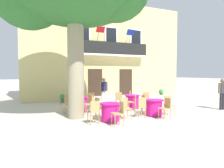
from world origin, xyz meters
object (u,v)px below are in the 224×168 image
(cafe_table_middle, at_px, (80,104))
(cafe_chair_far_side_3, at_px, (141,106))
(cafe_chair_near_tree_2, at_px, (119,99))
(cafe_chair_front_0, at_px, (94,110))
(cafe_table_near_tree, at_px, (132,101))
(cafe_chair_near_tree_0, at_px, (146,99))
(cafe_chair_far_side_0, at_px, (166,107))
(ground_planter_left, at_px, (62,98))
(cafe_chair_middle_2, at_px, (67,103))
(ground_planter_right, at_px, (161,93))
(cafe_chair_near_tree_3, at_px, (133,101))
(cafe_chair_near_tree_1, at_px, (132,97))
(cafe_chair_front_3, at_px, (100,106))
(cafe_chair_middle_0, at_px, (92,100))
(cafe_chair_middle_1, at_px, (73,100))
(cafe_chair_front_2, at_px, (125,107))
(cafe_chair_far_side_1, at_px, (168,104))
(pedestrian_near_entrance, at_px, (222,92))
(cafe_table_front, at_px, (110,112))
(cafe_chair_front_1, at_px, (119,112))
(cafe_chair_middle_3, at_px, (88,103))
(pedestrian_mid_plaza, at_px, (104,90))
(cafe_chair_far_side_2, at_px, (145,102))
(cafe_table_far_side, at_px, (154,107))

(cafe_table_middle, distance_m, cafe_chair_far_side_3, 3.30)
(cafe_chair_near_tree_2, xyz_separation_m, cafe_chair_front_0, (-2.39, -2.75, 0.00))
(cafe_table_near_tree, height_order, cafe_chair_near_tree_0, cafe_chair_near_tree_0)
(cafe_table_near_tree, relative_size, cafe_chair_front_0, 0.95)
(cafe_chair_far_side_0, height_order, ground_planter_left, cafe_chair_far_side_0)
(cafe_chair_near_tree_2, xyz_separation_m, cafe_chair_middle_2, (-2.97, -0.33, 0.00))
(ground_planter_right, bearing_deg, cafe_chair_near_tree_3, -140.67)
(cafe_chair_near_tree_1, relative_size, cafe_chair_front_3, 1.00)
(cafe_chair_near_tree_2, distance_m, cafe_chair_near_tree_3, 1.12)
(cafe_chair_middle_0, height_order, cafe_chair_middle_1, same)
(cafe_chair_front_0, height_order, cafe_chair_front_3, same)
(cafe_chair_front_2, relative_size, ground_planter_left, 1.43)
(cafe_table_middle, height_order, cafe_chair_middle_2, cafe_chair_middle_2)
(cafe_chair_near_tree_3, bearing_deg, cafe_chair_near_tree_0, 18.07)
(cafe_chair_near_tree_3, xyz_separation_m, cafe_chair_far_side_1, (1.04, -1.52, 0.00))
(pedestrian_near_entrance, bearing_deg, cafe_chair_far_side_0, -172.64)
(cafe_chair_middle_2, distance_m, cafe_chair_far_side_3, 3.60)
(cafe_chair_near_tree_0, xyz_separation_m, ground_planter_right, (3.91, 3.68, -0.14))
(cafe_table_front, height_order, cafe_chair_far_side_0, cafe_chair_far_side_0)
(cafe_chair_far_side_1, bearing_deg, cafe_table_front, -179.14)
(cafe_chair_front_1, xyz_separation_m, cafe_chair_far_side_1, (2.97, 0.80, 0.00))
(cafe_chair_far_side_1, xyz_separation_m, cafe_chair_far_side_3, (-1.50, 0.04, 0.00))
(cafe_chair_middle_3, bearing_deg, cafe_table_near_tree, 8.04)
(pedestrian_mid_plaza, bearing_deg, cafe_chair_front_2, -95.75)
(cafe_chair_front_0, bearing_deg, cafe_table_middle, 87.47)
(cafe_chair_front_2, distance_m, cafe_chair_far_side_3, 0.78)
(cafe_table_middle, bearing_deg, cafe_chair_far_side_2, -30.01)
(cafe_chair_front_3, bearing_deg, cafe_chair_middle_2, 125.58)
(cafe_chair_middle_1, relative_size, cafe_chair_middle_3, 1.00)
(cafe_table_near_tree, height_order, cafe_chair_far_side_2, cafe_chair_far_side_2)
(cafe_chair_middle_0, xyz_separation_m, cafe_chair_far_side_2, (2.19, -1.88, 0.00))
(cafe_chair_front_0, bearing_deg, pedestrian_near_entrance, 0.48)
(cafe_chair_middle_3, height_order, cafe_table_far_side, cafe_chair_middle_3)
(cafe_chair_near_tree_3, xyz_separation_m, pedestrian_mid_plaza, (-0.90, 1.95, 0.43))
(cafe_table_near_tree, distance_m, cafe_chair_far_side_3, 2.30)
(cafe_chair_far_side_2, distance_m, ground_planter_right, 6.53)
(cafe_chair_far_side_1, height_order, pedestrian_near_entrance, pedestrian_near_entrance)
(cafe_chair_near_tree_0, bearing_deg, cafe_table_near_tree, 150.75)
(cafe_chair_near_tree_2, height_order, cafe_chair_far_side_1, same)
(ground_planter_right, bearing_deg, cafe_chair_near_tree_0, -136.71)
(ground_planter_left, xyz_separation_m, ground_planter_right, (7.90, 0.02, 0.03))
(cafe_chair_middle_1, relative_size, cafe_chair_far_side_2, 1.00)
(cafe_chair_middle_2, height_order, cafe_chair_far_side_1, same)
(cafe_chair_middle_2, height_order, cafe_chair_middle_3, same)
(cafe_chair_near_tree_3, distance_m, cafe_chair_front_2, 1.90)
(cafe_chair_front_2, distance_m, cafe_chair_front_3, 1.12)
(cafe_chair_middle_0, distance_m, cafe_table_front, 2.78)
(cafe_chair_near_tree_3, relative_size, cafe_chair_far_side_3, 1.00)
(cafe_chair_middle_0, bearing_deg, cafe_chair_near_tree_2, -5.54)
(cafe_chair_far_side_1, distance_m, ground_planter_right, 6.72)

